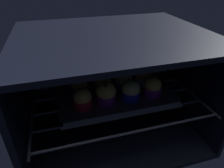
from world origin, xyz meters
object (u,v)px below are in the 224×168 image
muffin_row0_col0 (82,99)px  muffin_row1_col1 (102,83)px  muffin_row0_col1 (106,93)px  muffin_row1_col2 (123,79)px  muffin_row2_col1 (97,71)px  muffin_row0_col3 (153,87)px  muffin_row0_col2 (131,91)px  muffin_row2_col0 (75,75)px  muffin_row1_col0 (79,85)px  baking_tray (112,90)px  muffin_row2_col2 (116,69)px  muffin_row1_col3 (143,75)px  muffin_row2_col3 (135,67)px

muffin_row0_col0 → muffin_row1_col1: 11.38cm
muffin_row0_col1 → muffin_row1_col2: (8.24, 7.48, -0.45)cm
muffin_row2_col1 → muffin_row0_col3: bearing=-44.9°
muffin_row0_col2 → muffin_row2_col0: 22.06cm
muffin_row1_col0 → muffin_row2_col1: size_ratio=0.98×
baking_tray → muffin_row2_col2: (3.95, 7.89, 3.83)cm
muffin_row1_col2 → muffin_row1_col3: muffin_row1_col3 is taller
muffin_row1_col3 → muffin_row2_col0: muffin_row1_col3 is taller
muffin_row0_col0 → muffin_row2_col1: 17.59cm
muffin_row2_col0 → muffin_row2_col2: bearing=0.3°
muffin_row0_col3 → muffin_row1_col1: 17.23cm
muffin_row1_col0 → baking_tray: bearing=-1.9°
muffin_row0_col1 → muffin_row2_col3: bearing=43.9°
muffin_row0_col0 → muffin_row1_col0: muffin_row1_col0 is taller
muffin_row1_col1 → muffin_row2_col1: muffin_row2_col1 is taller
muffin_row0_col1 → muffin_row2_col1: size_ratio=0.99×
muffin_row2_col1 → muffin_row2_col2: 7.67cm
baking_tray → muffin_row2_col0: (-11.68, 7.80, 3.69)cm
muffin_row0_col0 → muffin_row0_col2: (15.63, 0.17, 0.09)cm
muffin_row1_col3 → muffin_row0_col2: bearing=-134.0°
muffin_row0_col0 → muffin_row0_col2: muffin_row0_col2 is taller
muffin_row0_col1 → muffin_row1_col1: (0.61, 7.62, -0.58)cm
muffin_row0_col2 → muffin_row2_col1: bearing=116.5°
muffin_row1_col0 → muffin_row2_col1: (7.61, 7.50, 0.27)cm
muffin_row2_col2 → muffin_row2_col3: muffin_row2_col2 is taller
baking_tray → muffin_row2_col0: muffin_row2_col0 is taller
muffin_row2_col0 → muffin_row1_col1: bearing=-43.1°
muffin_row0_col0 → muffin_row2_col2: muffin_row2_col2 is taller
baking_tray → muffin_row1_col1: size_ratio=5.83×
muffin_row0_col1 → muffin_row2_col2: size_ratio=1.02×
muffin_row1_col0 → muffin_row1_col3: (23.06, -0.07, 0.14)cm
muffin_row0_col0 → muffin_row0_col1: 7.52cm
muffin_row0_col1 → muffin_row1_col2: bearing=42.2°
muffin_row0_col3 → muffin_row0_col2: bearing=-179.9°
muffin_row0_col3 → muffin_row1_col0: muffin_row1_col0 is taller
muffin_row0_col3 → baking_tray: bearing=147.1°
muffin_row1_col2 → muffin_row1_col3: bearing=2.2°
muffin_row1_col1 → muffin_row2_col2: 10.75cm
muffin_row1_col3 → muffin_row2_col0: (-23.42, 7.50, -0.21)cm
baking_tray → muffin_row1_col0: 11.94cm
muffin_row0_col0 → muffin_row0_col3: bearing=0.5°
muffin_row0_col1 → muffin_row1_col0: (-7.22, 7.83, -0.21)cm
baking_tray → muffin_row1_col0: size_ratio=5.25×
muffin_row0_col1 → muffin_row0_col0: bearing=-177.1°
muffin_row1_col1 → muffin_row1_col2: size_ratio=0.95×
muffin_row2_col0 → muffin_row0_col3: bearing=-33.3°
muffin_row1_col2 → muffin_row1_col3: size_ratio=0.94×
muffin_row2_col0 → baking_tray: bearing=-33.7°
muffin_row0_col3 → muffin_row1_col0: bearing=160.9°
baking_tray → muffin_row0_col3: bearing=-32.9°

